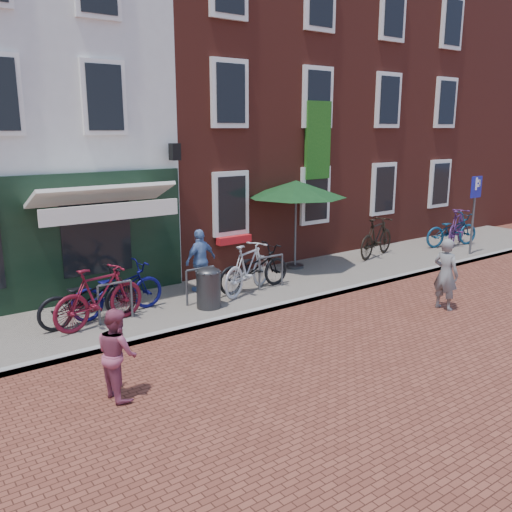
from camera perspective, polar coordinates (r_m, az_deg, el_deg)
ground at (r=12.35m, az=3.13°, el=-5.46°), size 80.00×80.00×0.00m
sidewalk at (r=14.05m, az=2.43°, el=-2.91°), size 24.00×3.00×0.10m
building_brick_mid at (r=18.63m, az=-5.92°, el=16.40°), size 6.00×8.00×10.00m
building_brick_right at (r=22.28m, az=8.05°, el=15.82°), size 6.00×8.00×10.00m
filler_right at (r=27.17m, az=18.22°, el=13.77°), size 7.00×8.00×9.00m
litter_bin at (r=11.97m, az=-4.99°, el=-3.08°), size 0.53×0.53×0.98m
parking_sign at (r=18.08m, az=21.89°, el=5.34°), size 0.50×0.08×2.43m
parasol at (r=15.08m, az=4.22°, el=7.36°), size 2.78×2.78×2.56m
woman at (r=12.78m, az=19.20°, el=-1.80°), size 0.42×0.61×1.61m
boy at (r=8.48m, az=-14.32°, el=-9.83°), size 0.57×0.71×1.39m
cafe_person at (r=13.17m, az=-5.81°, el=-0.44°), size 0.94×0.53×1.52m
bicycle_0 at (r=11.47m, az=-17.12°, el=-4.15°), size 2.12×0.85×1.09m
bicycle_1 at (r=11.28m, az=-16.05°, el=-4.05°), size 2.09×0.97×1.21m
bicycle_2 at (r=11.85m, az=-14.27°, el=-3.41°), size 2.13×0.88×1.09m
bicycle_3 at (r=12.98m, az=-0.84°, el=-1.27°), size 2.08×1.32×1.21m
bicycle_4 at (r=13.23m, az=-0.25°, el=-1.25°), size 2.10×0.80×1.09m
bicycle_5 at (r=17.02m, az=12.49°, el=1.92°), size 2.09×1.09×1.21m
bicycle_6 at (r=19.28m, az=19.75°, el=2.58°), size 2.19×1.16×1.09m
bicycle_7 at (r=19.51m, az=20.25°, el=2.84°), size 2.09×1.25×1.21m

